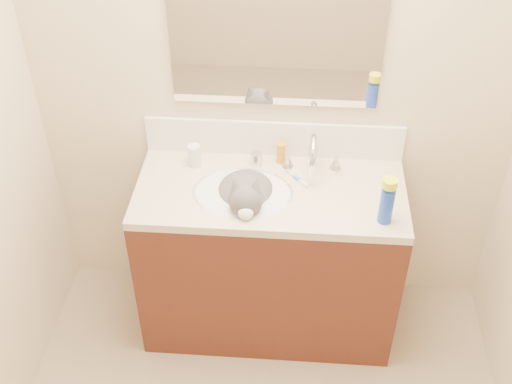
% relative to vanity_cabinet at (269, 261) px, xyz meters
% --- Properties ---
extents(room_shell, '(2.24, 2.54, 2.52)m').
position_rel_vanity_cabinet_xyz_m(room_shell, '(0.00, -0.97, 1.08)').
color(room_shell, beige).
rests_on(room_shell, ground).
extents(vanity_cabinet, '(1.20, 0.55, 0.82)m').
position_rel_vanity_cabinet_xyz_m(vanity_cabinet, '(0.00, 0.00, 0.00)').
color(vanity_cabinet, '#491F13').
rests_on(vanity_cabinet, ground).
extents(counter_slab, '(1.20, 0.55, 0.04)m').
position_rel_vanity_cabinet_xyz_m(counter_slab, '(0.00, 0.00, 0.43)').
color(counter_slab, beige).
rests_on(counter_slab, vanity_cabinet).
extents(basin, '(0.45, 0.36, 0.14)m').
position_rel_vanity_cabinet_xyz_m(basin, '(-0.12, -0.03, 0.38)').
color(basin, white).
rests_on(basin, vanity_cabinet).
extents(faucet, '(0.28, 0.20, 0.21)m').
position_rel_vanity_cabinet_xyz_m(faucet, '(0.18, 0.14, 0.54)').
color(faucet, silver).
rests_on(faucet, counter_slab).
extents(cat, '(0.34, 0.40, 0.32)m').
position_rel_vanity_cabinet_xyz_m(cat, '(-0.11, -0.03, 0.42)').
color(cat, '#4D4B4D').
rests_on(cat, basin).
extents(backsplash, '(1.20, 0.02, 0.18)m').
position_rel_vanity_cabinet_xyz_m(backsplash, '(0.00, 0.26, 0.54)').
color(backsplash, white).
rests_on(backsplash, counter_slab).
extents(mirror, '(0.90, 0.02, 0.80)m').
position_rel_vanity_cabinet_xyz_m(mirror, '(0.00, 0.26, 1.13)').
color(mirror, white).
rests_on(mirror, room_shell).
extents(pill_bottle, '(0.06, 0.06, 0.11)m').
position_rel_vanity_cabinet_xyz_m(pill_bottle, '(-0.36, 0.15, 0.50)').
color(pill_bottle, silver).
rests_on(pill_bottle, counter_slab).
extents(pill_label, '(0.06, 0.06, 0.04)m').
position_rel_vanity_cabinet_xyz_m(pill_label, '(-0.36, 0.15, 0.49)').
color(pill_label, orange).
rests_on(pill_label, pill_bottle).
extents(silver_jar, '(0.07, 0.07, 0.06)m').
position_rel_vanity_cabinet_xyz_m(silver_jar, '(-0.07, 0.18, 0.48)').
color(silver_jar, '#B7B7BC').
rests_on(silver_jar, counter_slab).
extents(amber_bottle, '(0.05, 0.05, 0.10)m').
position_rel_vanity_cabinet_xyz_m(amber_bottle, '(0.04, 0.21, 0.50)').
color(amber_bottle, orange).
rests_on(amber_bottle, counter_slab).
extents(toothbrush, '(0.11, 0.12, 0.01)m').
position_rel_vanity_cabinet_xyz_m(toothbrush, '(0.12, 0.08, 0.46)').
color(toothbrush, silver).
rests_on(toothbrush, counter_slab).
extents(toothbrush_head, '(0.03, 0.04, 0.02)m').
position_rel_vanity_cabinet_xyz_m(toothbrush_head, '(0.12, 0.08, 0.46)').
color(toothbrush_head, '#6195D0').
rests_on(toothbrush_head, counter_slab).
extents(spray_can, '(0.06, 0.06, 0.16)m').
position_rel_vanity_cabinet_xyz_m(spray_can, '(0.48, -0.18, 0.53)').
color(spray_can, blue).
rests_on(spray_can, counter_slab).
extents(spray_cap, '(0.06, 0.06, 0.04)m').
position_rel_vanity_cabinet_xyz_m(spray_cap, '(0.48, -0.18, 0.65)').
color(spray_cap, yellow).
rests_on(spray_cap, spray_can).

